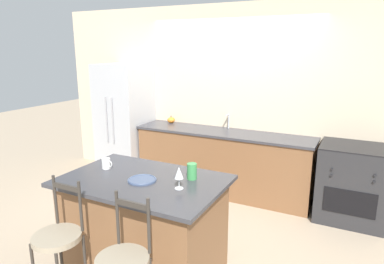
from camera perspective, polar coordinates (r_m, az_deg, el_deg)
name	(u,v)px	position (r m, az deg, el deg)	size (l,w,h in m)	color
ground_plane	(213,200)	(4.91, 3.49, -11.29)	(18.00, 18.00, 0.00)	tan
wall_back	(231,99)	(5.10, 6.59, 5.47)	(6.00, 0.07, 2.70)	beige
back_counter	(223,162)	(5.04, 5.15, -4.97)	(2.58, 0.62, 0.93)	brown
sink_faucet	(228,119)	(5.05, 6.07, 2.10)	(0.02, 0.13, 0.22)	#ADAFB5
kitchen_island	(145,227)	(3.31, -7.92, -15.33)	(1.45, 0.96, 0.95)	brown
refrigerator	(125,122)	(5.65, -11.04, 1.72)	(0.73, 0.76, 1.85)	#ADAFB5
oven_range	(352,183)	(4.67, 25.09, -7.70)	(0.79, 0.69, 0.95)	#28282B
bar_stool_near	(59,248)	(3.01, -21.27, -17.58)	(0.37, 0.37, 1.10)	#332D28
dinner_plate	(142,180)	(3.07, -8.32, -7.88)	(0.25, 0.25, 0.02)	#425170
wine_glass	(179,173)	(2.83, -2.19, -6.89)	(0.07, 0.07, 0.19)	white
coffee_mug	(106,163)	(3.42, -14.09, -5.11)	(0.11, 0.08, 0.10)	white
tumbler_cup	(192,171)	(3.06, -0.01, -6.56)	(0.09, 0.09, 0.14)	#3D934C
pumpkin_decoration	(171,120)	(5.43, -3.50, 2.00)	(0.12, 0.12, 0.12)	orange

